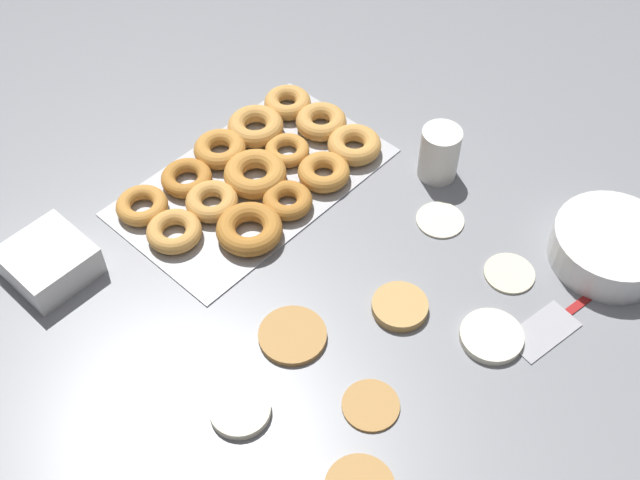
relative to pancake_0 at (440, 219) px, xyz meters
The scene contains 13 objects.
ground_plane 0.24m from the pancake_0, ahead, with size 3.00×3.00×0.00m, color gray.
pancake_0 is the anchor object (origin of this frame).
pancake_1 0.21m from the pancake_0, 19.05° to the left, with size 0.09×0.09×0.02m, color tan.
pancake_2 0.35m from the pancake_0, ahead, with size 0.11×0.11×0.01m, color #B27F42.
pancake_3 0.38m from the pancake_0, 22.12° to the left, with size 0.09×0.09×0.01m, color #B27F42.
pancake_4 0.16m from the pancake_0, 83.92° to the left, with size 0.08×0.08×0.01m, color beige.
pancake_5 0.49m from the pancake_0, ahead, with size 0.09×0.09×0.01m, color beige.
pancake_6 0.25m from the pancake_0, 55.61° to the left, with size 0.10×0.10×0.01m, color silver.
donut_tray 0.34m from the pancake_0, 65.20° to the right, with size 0.49×0.29×0.04m.
batter_bowl 0.28m from the pancake_0, 115.69° to the left, with size 0.20×0.20×0.06m.
container_stack 0.66m from the pancake_0, 37.38° to the right, with size 0.13×0.13×0.06m.
paper_cup 0.13m from the pancake_0, 139.33° to the right, with size 0.07×0.07×0.10m.
spatula 0.27m from the pancake_0, 79.80° to the left, with size 0.26×0.08×0.01m.
Camera 1 is at (0.58, 0.49, 1.05)m, focal length 45.00 mm.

